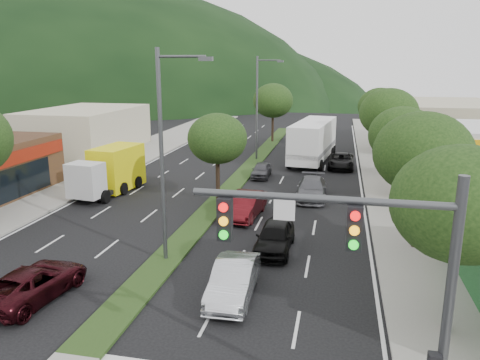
% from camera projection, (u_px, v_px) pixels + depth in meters
% --- Properties ---
extents(ground, '(160.00, 160.00, 0.00)m').
position_uv_depth(ground, '(77.00, 359.00, 15.17)').
color(ground, black).
rests_on(ground, ground).
extents(sidewalk_right, '(5.00, 90.00, 0.15)m').
position_uv_depth(sidewalk_right, '(396.00, 186.00, 36.32)').
color(sidewalk_right, gray).
rests_on(sidewalk_right, ground).
extents(sidewalk_left, '(6.00, 90.00, 0.15)m').
position_uv_depth(sidewalk_left, '(97.00, 170.00, 41.51)').
color(sidewalk_left, gray).
rests_on(sidewalk_left, ground).
extents(median, '(1.60, 56.00, 0.12)m').
position_uv_depth(median, '(247.00, 170.00, 41.71)').
color(median, '#1F3814').
rests_on(median, ground).
extents(traffic_signal, '(6.12, 0.40, 7.00)m').
position_uv_depth(traffic_signal, '(380.00, 272.00, 10.74)').
color(traffic_signal, '#47494C').
rests_on(traffic_signal, ground).
extents(bldg_left_far, '(9.00, 14.00, 4.60)m').
position_uv_depth(bldg_left_far, '(86.00, 130.00, 50.73)').
color(bldg_left_far, beige).
rests_on(bldg_left_far, ground).
extents(bldg_right_far, '(10.00, 16.00, 5.20)m').
position_uv_depth(bldg_right_far, '(445.00, 125.00, 52.30)').
color(bldg_right_far, beige).
rests_on(bldg_right_far, ground).
extents(hill_far, '(176.00, 132.00, 82.00)m').
position_uv_depth(hill_far, '(32.00, 96.00, 135.81)').
color(hill_far, black).
rests_on(hill_far, ground).
extents(tree_r_a, '(4.60, 4.60, 6.63)m').
position_uv_depth(tree_r_a, '(461.00, 204.00, 15.35)').
color(tree_r_a, black).
rests_on(tree_r_a, sidewalk_right).
extents(tree_r_b, '(4.80, 4.80, 6.94)m').
position_uv_depth(tree_r_b, '(423.00, 153.00, 22.89)').
color(tree_r_b, black).
rests_on(tree_r_b, sidewalk_right).
extents(tree_r_c, '(4.40, 4.40, 6.48)m').
position_uv_depth(tree_r_c, '(403.00, 135.00, 30.55)').
color(tree_r_c, black).
rests_on(tree_r_c, sidewalk_right).
extents(tree_r_d, '(5.00, 5.00, 7.17)m').
position_uv_depth(tree_r_d, '(389.00, 113.00, 39.93)').
color(tree_r_d, black).
rests_on(tree_r_d, sidewalk_right).
extents(tree_r_e, '(4.60, 4.60, 6.71)m').
position_uv_depth(tree_r_e, '(380.00, 106.00, 49.48)').
color(tree_r_e, black).
rests_on(tree_r_e, sidewalk_right).
extents(tree_med_near, '(4.00, 4.00, 6.02)m').
position_uv_depth(tree_med_near, '(217.00, 139.00, 31.17)').
color(tree_med_near, black).
rests_on(tree_med_near, median).
extents(tree_med_far, '(4.80, 4.80, 6.94)m').
position_uv_depth(tree_med_far, '(273.00, 101.00, 55.69)').
color(tree_med_far, black).
rests_on(tree_med_far, median).
extents(streetlight_near, '(2.60, 0.25, 10.00)m').
position_uv_depth(streetlight_near, '(165.00, 147.00, 21.36)').
color(streetlight_near, '#47494C').
rests_on(streetlight_near, ground).
extents(streetlight_mid, '(2.60, 0.25, 10.00)m').
position_uv_depth(streetlight_mid, '(259.00, 103.00, 45.08)').
color(streetlight_mid, '#47494C').
rests_on(streetlight_mid, ground).
extents(sedan_silver, '(1.72, 4.59, 1.50)m').
position_uv_depth(sedan_silver, '(234.00, 280.00, 19.02)').
color(sedan_silver, '#B9BCC1').
rests_on(sedan_silver, ground).
extents(suv_maroon, '(2.81, 5.12, 1.36)m').
position_uv_depth(suv_maroon, '(34.00, 283.00, 18.92)').
color(suv_maroon, black).
rests_on(suv_maroon, ground).
extents(car_queue_a, '(1.80, 4.38, 1.49)m').
position_uv_depth(car_queue_a, '(275.00, 237.00, 23.75)').
color(car_queue_a, black).
rests_on(car_queue_a, ground).
extents(car_queue_b, '(2.10, 5.00, 1.44)m').
position_uv_depth(car_queue_b, '(312.00, 189.00, 33.00)').
color(car_queue_b, '#55565B').
rests_on(car_queue_b, ground).
extents(car_queue_c, '(2.00, 4.77, 1.53)m').
position_uv_depth(car_queue_c, '(246.00, 205.00, 29.00)').
color(car_queue_c, '#4F0D12').
rests_on(car_queue_c, ground).
extents(car_queue_d, '(2.32, 4.90, 1.35)m').
position_uv_depth(car_queue_d, '(341.00, 161.00, 42.65)').
color(car_queue_d, black).
rests_on(car_queue_d, ground).
extents(car_queue_e, '(1.49, 3.60, 1.22)m').
position_uv_depth(car_queue_e, '(261.00, 170.00, 39.25)').
color(car_queue_e, '#444448').
rests_on(car_queue_e, ground).
extents(box_truck, '(3.23, 6.95, 3.32)m').
position_uv_depth(box_truck, '(111.00, 172.00, 34.37)').
color(box_truck, silver).
rests_on(box_truck, ground).
extents(motorhome, '(4.34, 10.57, 3.94)m').
position_uv_depth(motorhome, '(313.00, 141.00, 44.96)').
color(motorhome, white).
rests_on(motorhome, ground).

